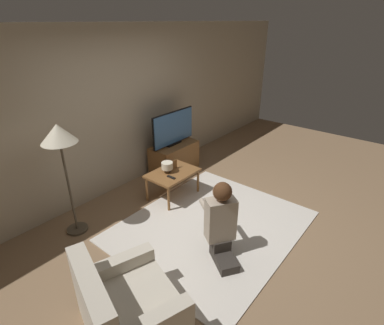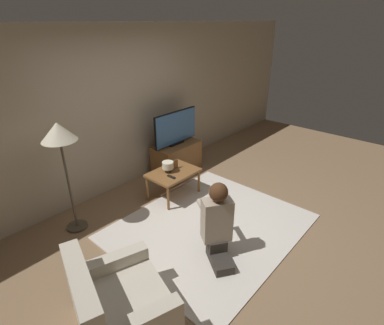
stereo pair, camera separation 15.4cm
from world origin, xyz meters
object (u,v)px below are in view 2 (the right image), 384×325
object	(u,v)px
tv	(176,128)
coffee_table	(173,174)
table_lamp	(168,166)
armchair	(119,307)
floor_lamp	(59,139)
person_kneeling	(217,220)

from	to	relation	value
tv	coffee_table	distance (m)	1.02
table_lamp	armchair	bearing A→B (deg)	-145.52
tv	table_lamp	xyz separation A→B (m)	(-0.74, -0.53, -0.32)
tv	floor_lamp	xyz separation A→B (m)	(-2.17, -0.16, 0.46)
armchair	person_kneeling	distance (m)	1.37
table_lamp	coffee_table	bearing A→B (deg)	-50.42
coffee_table	armchair	xyz separation A→B (m)	(-1.99, -1.27, -0.13)
tv	coffee_table	world-z (taller)	tv
floor_lamp	person_kneeling	bearing A→B (deg)	-64.97
tv	person_kneeling	xyz separation A→B (m)	(-1.34, -1.96, -0.33)
tv	armchair	distance (m)	3.32
tv	table_lamp	distance (m)	0.96
table_lamp	person_kneeling	bearing A→B (deg)	-112.77
floor_lamp	person_kneeling	world-z (taller)	floor_lamp
person_kneeling	table_lamp	distance (m)	1.55
coffee_table	floor_lamp	size ratio (longest dim) A/B	0.52
coffee_table	person_kneeling	bearing A→B (deg)	-115.53
coffee_table	armchair	distance (m)	2.37
coffee_table	floor_lamp	distance (m)	1.81
floor_lamp	coffee_table	bearing A→B (deg)	-16.16
coffee_table	armchair	bearing A→B (deg)	-147.50
floor_lamp	table_lamp	bearing A→B (deg)	-14.37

